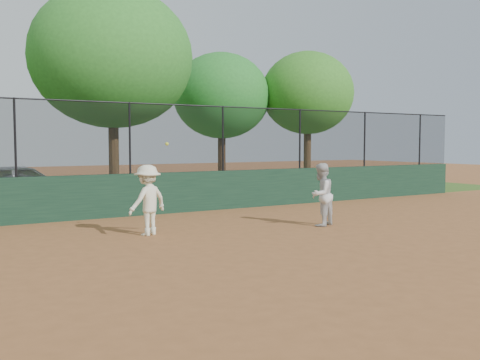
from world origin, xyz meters
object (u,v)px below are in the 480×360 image
player_second (321,195)px  tree_3 (222,96)px  parked_car (19,184)px  tree_4 (308,93)px  tree_2 (112,58)px  player_main (148,200)px

player_second → tree_3: 12.13m
parked_car → tree_3: bearing=-89.7°
tree_4 → player_second: bearing=-127.0°
tree_2 → player_main: bearing=-102.8°
tree_2 → tree_4: bearing=7.3°
player_second → player_main: bearing=-35.2°
player_second → tree_2: bearing=-95.7°
player_second → player_main: (-4.19, 0.97, 0.01)m
parked_car → player_main: 7.73m
player_second → parked_car: bearing=-78.5°
tree_4 → tree_3: bearing=159.9°
parked_car → tree_3: (9.14, 2.56, 3.49)m
player_main → tree_2: (1.69, 7.48, 4.28)m
tree_4 → parked_car: bearing=-174.9°
parked_car → tree_2: size_ratio=0.54×
parked_car → player_main: player_main is taller
tree_2 → tree_4: tree_2 is taller
parked_car → player_second: player_second is taller
player_main → tree_3: (7.64, 10.14, 3.40)m
tree_2 → tree_3: (5.94, 2.67, -0.88)m
parked_car → tree_3: tree_3 is taller
player_main → tree_3: size_ratio=0.34×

